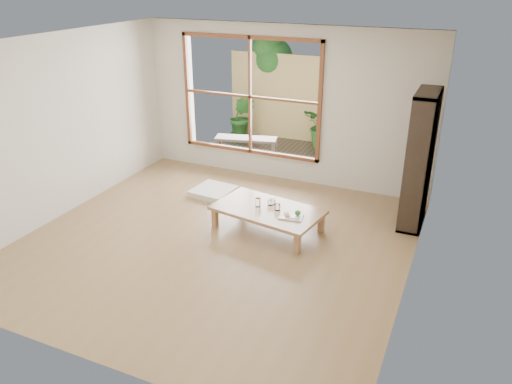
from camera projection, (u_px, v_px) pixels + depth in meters
The scene contains 15 objects.
ground at pixel (217, 241), 6.77m from camera, with size 5.00×5.00×0.00m, color #95724A.
low_table at pixel (268, 211), 6.96m from camera, with size 1.60×1.07×0.33m.
floor_cushion at pixel (213, 191), 8.17m from camera, with size 0.61×0.61×0.09m, color white.
bookshelf at pixel (420, 160), 6.90m from camera, with size 0.31×0.86×1.91m, color #2D2219.
glass_tall at pixel (258, 202), 6.97m from camera, with size 0.07×0.07×0.13m, color silver.
glass_mid at pixel (278, 207), 6.87m from camera, with size 0.07×0.07×0.10m, color silver.
glass_short at pixel (273, 202), 7.04m from camera, with size 0.07×0.07×0.09m, color silver.
glass_small at pixel (270, 202), 7.02m from camera, with size 0.07×0.07×0.08m, color silver.
food_tray at pixel (292, 216), 6.69m from camera, with size 0.34×0.26×0.10m.
deck at pixel (274, 154), 9.97m from camera, with size 2.80×2.00×0.05m, color #382F29.
garden_bench at pixel (246, 140), 9.66m from camera, with size 1.23×0.62×0.37m.
bamboo_fence at pixel (293, 98), 10.43m from camera, with size 2.80×0.06×1.80m, color #DBB470.
shrub_right at pixel (327, 125), 9.96m from camera, with size 0.89×0.77×0.99m, color #2D6926.
shrub_left at pixel (242, 117), 10.64m from camera, with size 0.52×0.42×0.95m, color #2D6926.
garden_tree at pixel (269, 59), 10.64m from camera, with size 1.04×0.85×2.22m.
Camera 1 is at (2.88, -5.19, 3.37)m, focal length 35.00 mm.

